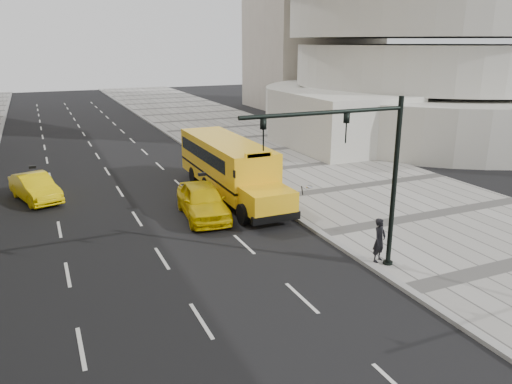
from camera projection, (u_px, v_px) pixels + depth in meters
name	position (u px, v px, depth m)	size (l,w,h in m)	color
ground	(158.00, 216.00, 24.37)	(140.00, 140.00, 0.00)	black
sidewalk_museum	(361.00, 187.00, 29.01)	(12.00, 140.00, 0.15)	#9B9892
curb_museum	(268.00, 199.00, 26.68)	(0.30, 140.00, 0.15)	gray
school_bus	(228.00, 163.00, 27.44)	(2.96, 11.56, 3.19)	yellow
taxi_near	(203.00, 201.00, 23.99)	(1.96, 4.87, 1.66)	#EAC405
taxi_far	(35.00, 188.00, 26.54)	(1.51, 4.33, 1.43)	#EAC405
pedestrian	(379.00, 240.00, 18.79)	(0.62, 0.41, 1.71)	black
traffic_signal	(363.00, 166.00, 17.10)	(6.18, 0.36, 6.40)	black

